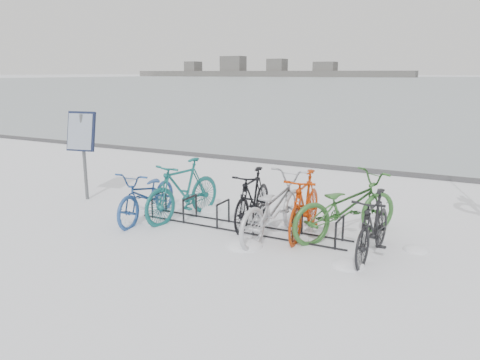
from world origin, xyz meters
The scene contains 14 objects.
ground centered at (0.00, 0.00, 0.00)m, with size 900.00×900.00×0.00m, color white.
ice_sheet centered at (0.00, 155.00, 0.01)m, with size 400.00×298.00×0.02m, color #A0ACB5.
quay_edge centered at (0.00, 5.90, 0.05)m, with size 400.00×0.25×0.10m, color #3F3F42.
bike_rack centered at (0.00, 0.00, 0.18)m, with size 4.00×0.48×0.46m.
info_board centered at (-3.93, 0.18, 1.39)m, with size 0.68×0.36×1.93m.
shoreline centered at (-122.02, 260.00, 2.79)m, with size 180.00×12.00×9.50m.
bike_0 centered at (-1.84, -0.29, 0.50)m, with size 0.67×1.91×1.00m, color #244889.
bike_1 centered at (-1.27, 0.07, 0.58)m, with size 0.55×1.94×1.17m, color #176262.
bike_2 centered at (0.07, 0.35, 0.53)m, with size 0.50×1.75×1.05m, color black.
bike_3 centered at (0.68, -0.09, 0.56)m, with size 0.74×2.12×1.11m, color #B4B7BD.
bike_4 centered at (1.11, 0.25, 0.56)m, with size 0.52×1.86×1.12m, color #B33105.
bike_5 centered at (1.77, 0.44, 0.57)m, with size 0.76×2.18×1.15m, color #336A2D.
bike_6 centered at (2.37, -0.22, 0.52)m, with size 0.48×1.71×1.03m, color black.
snow_drifts centered at (0.61, -0.10, 0.00)m, with size 5.84×2.00×0.20m.
Camera 1 is at (3.68, -7.09, 2.74)m, focal length 35.00 mm.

